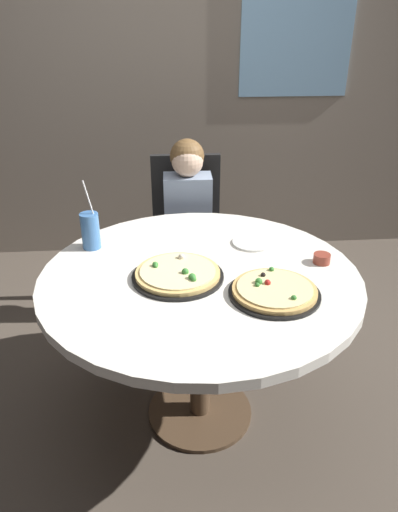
% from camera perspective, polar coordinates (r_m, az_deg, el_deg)
% --- Properties ---
extents(ground_plane, '(8.00, 8.00, 0.00)m').
position_cam_1_polar(ground_plane, '(2.36, 0.10, -18.13)').
color(ground_plane, '#4C4238').
extents(wall_with_window, '(5.20, 0.14, 2.90)m').
position_cam_1_polar(wall_with_window, '(3.51, -2.46, 23.46)').
color(wall_with_window, gray).
rests_on(wall_with_window, ground_plane).
extents(dining_table, '(1.27, 1.27, 0.75)m').
position_cam_1_polar(dining_table, '(1.95, 0.12, -4.37)').
color(dining_table, silver).
rests_on(dining_table, ground_plane).
extents(chair_wooden, '(0.41, 0.41, 0.95)m').
position_cam_1_polar(chair_wooden, '(2.83, -1.39, 3.29)').
color(chair_wooden, black).
rests_on(chair_wooden, ground_plane).
extents(diner_child, '(0.26, 0.41, 1.08)m').
position_cam_1_polar(diner_child, '(2.69, -1.23, 0.82)').
color(diner_child, '#3F4766').
rests_on(diner_child, ground_plane).
extents(pizza_veggie, '(0.36, 0.36, 0.05)m').
position_cam_1_polar(pizza_veggie, '(1.86, -2.54, -2.16)').
color(pizza_veggie, black).
rests_on(pizza_veggie, dining_table).
extents(pizza_cheese, '(0.34, 0.34, 0.05)m').
position_cam_1_polar(pizza_cheese, '(1.77, 8.97, -4.16)').
color(pizza_cheese, black).
rests_on(pizza_cheese, dining_table).
extents(soda_cup, '(0.08, 0.08, 0.31)m').
position_cam_1_polar(soda_cup, '(2.12, -12.82, 2.97)').
color(soda_cup, '#3F72B2').
rests_on(soda_cup, dining_table).
extents(sauce_bowl, '(0.07, 0.07, 0.04)m').
position_cam_1_polar(sauce_bowl, '(2.03, 14.43, -0.29)').
color(sauce_bowl, brown).
rests_on(sauce_bowl, dining_table).
extents(plate_small, '(0.18, 0.18, 0.01)m').
position_cam_1_polar(plate_small, '(2.15, 6.40, 1.60)').
color(plate_small, white).
rests_on(plate_small, dining_table).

